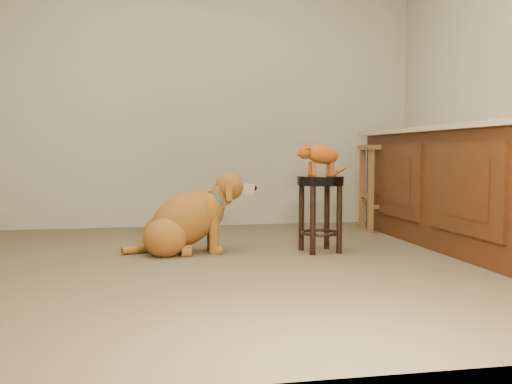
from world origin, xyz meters
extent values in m
cube|color=brown|center=(0.00, 0.00, 0.00)|extent=(4.50, 4.00, 0.01)
cube|color=#A19D82|center=(0.00, 2.00, 1.30)|extent=(4.50, 0.04, 2.60)
cube|color=#401E0B|center=(1.95, 0.30, 0.45)|extent=(0.60, 2.50, 0.90)
cube|color=gray|center=(1.92, 0.30, 0.92)|extent=(0.70, 2.56, 0.04)
cube|color=black|center=(1.99, 0.30, 0.05)|extent=(0.52, 2.50, 0.10)
cube|color=#401E0B|center=(1.64, -0.25, 0.50)|extent=(0.02, 0.90, 0.62)
cube|color=#401E0B|center=(1.64, 0.85, 0.50)|extent=(0.02, 0.90, 0.62)
cube|color=#341809|center=(1.63, -0.25, 0.50)|extent=(0.02, 0.60, 0.40)
cube|color=#341809|center=(1.63, 0.85, 0.50)|extent=(0.02, 0.60, 0.40)
cylinder|color=black|center=(0.89, 0.43, 0.25)|extent=(0.04, 0.04, 0.50)
cylinder|color=black|center=(0.68, 0.41, 0.25)|extent=(0.04, 0.04, 0.50)
cylinder|color=black|center=(0.92, 0.23, 0.25)|extent=(0.04, 0.04, 0.50)
cylinder|color=black|center=(0.71, 0.20, 0.25)|extent=(0.04, 0.04, 0.50)
torus|color=black|center=(0.80, 0.32, 0.14)|extent=(0.33, 0.33, 0.02)
cylinder|color=black|center=(0.80, 0.32, 0.53)|extent=(0.35, 0.35, 0.07)
cube|color=brown|center=(1.95, 1.49, 0.38)|extent=(0.06, 0.06, 0.77)
cube|color=brown|center=(1.60, 1.54, 0.38)|extent=(0.06, 0.06, 0.77)
cube|color=brown|center=(1.90, 1.15, 0.38)|extent=(0.06, 0.06, 0.77)
cube|color=brown|center=(1.55, 1.20, 0.38)|extent=(0.06, 0.06, 0.77)
cube|color=brown|center=(1.75, 1.34, 0.79)|extent=(0.50, 0.50, 0.04)
ellipsoid|color=brown|center=(-0.34, 0.56, 0.13)|extent=(0.31, 0.26, 0.29)
ellipsoid|color=brown|center=(-0.34, 0.33, 0.13)|extent=(0.31, 0.26, 0.29)
cylinder|color=brown|center=(-0.19, 0.58, 0.04)|extent=(0.07, 0.09, 0.09)
cylinder|color=brown|center=(-0.19, 0.31, 0.04)|extent=(0.07, 0.09, 0.09)
ellipsoid|color=brown|center=(-0.19, 0.44, 0.25)|extent=(0.65, 0.34, 0.58)
ellipsoid|color=brown|center=(-0.02, 0.44, 0.32)|extent=(0.24, 0.27, 0.29)
cylinder|color=brown|center=(0.01, 0.52, 0.17)|extent=(0.08, 0.08, 0.34)
cylinder|color=brown|center=(0.01, 0.36, 0.17)|extent=(0.08, 0.08, 0.34)
sphere|color=brown|center=(0.04, 0.52, 0.02)|extent=(0.09, 0.09, 0.09)
sphere|color=brown|center=(0.04, 0.36, 0.02)|extent=(0.09, 0.09, 0.09)
cylinder|color=brown|center=(0.05, 0.44, 0.41)|extent=(0.21, 0.15, 0.21)
ellipsoid|color=brown|center=(0.14, 0.44, 0.49)|extent=(0.22, 0.20, 0.20)
cube|color=tan|center=(0.25, 0.44, 0.47)|extent=(0.14, 0.08, 0.09)
sphere|color=black|center=(0.32, 0.44, 0.48)|extent=(0.05, 0.05, 0.05)
cube|color=brown|center=(0.12, 0.54, 0.46)|extent=(0.04, 0.05, 0.15)
cube|color=brown|center=(0.12, 0.35, 0.46)|extent=(0.04, 0.05, 0.15)
torus|color=#0C675D|center=(0.05, 0.44, 0.40)|extent=(0.12, 0.19, 0.18)
cylinder|color=#D8BF4C|center=(0.09, 0.44, 0.34)|extent=(0.01, 0.04, 0.04)
cylinder|color=brown|center=(-0.52, 0.49, 0.03)|extent=(0.27, 0.15, 0.06)
ellipsoid|color=#8C3B0E|center=(0.81, 0.32, 0.72)|extent=(0.29, 0.16, 0.17)
cylinder|color=#8C3B0E|center=(0.73, 0.34, 0.62)|extent=(0.03, 0.03, 0.10)
sphere|color=#8C3B0E|center=(0.73, 0.34, 0.58)|extent=(0.03, 0.03, 0.03)
cylinder|color=#8C3B0E|center=(0.74, 0.27, 0.62)|extent=(0.03, 0.03, 0.10)
sphere|color=#8C3B0E|center=(0.74, 0.27, 0.58)|extent=(0.03, 0.03, 0.03)
cylinder|color=#8C3B0E|center=(0.88, 0.36, 0.62)|extent=(0.03, 0.03, 0.10)
sphere|color=#8C3B0E|center=(0.88, 0.36, 0.58)|extent=(0.03, 0.03, 0.03)
cylinder|color=#8C3B0E|center=(0.88, 0.29, 0.62)|extent=(0.03, 0.03, 0.10)
sphere|color=#8C3B0E|center=(0.88, 0.29, 0.58)|extent=(0.03, 0.03, 0.03)
sphere|color=#8C3B0E|center=(0.67, 0.30, 0.74)|extent=(0.10, 0.10, 0.10)
sphere|color=#8C3B0E|center=(0.63, 0.29, 0.73)|extent=(0.04, 0.04, 0.04)
sphere|color=brown|center=(0.62, 0.29, 0.73)|extent=(0.02, 0.02, 0.02)
cone|color=#8C3B0E|center=(0.68, 0.33, 0.80)|extent=(0.05, 0.05, 0.05)
cone|color=#C66B60|center=(0.68, 0.33, 0.79)|extent=(0.03, 0.03, 0.03)
cone|color=#8C3B0E|center=(0.69, 0.27, 0.80)|extent=(0.05, 0.05, 0.05)
cone|color=#C66B60|center=(0.68, 0.27, 0.79)|extent=(0.03, 0.03, 0.03)
cylinder|color=#8C3B0E|center=(0.95, 0.37, 0.59)|extent=(0.19, 0.14, 0.10)
camera|label=1|loc=(-0.44, -3.74, 0.74)|focal=40.00mm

